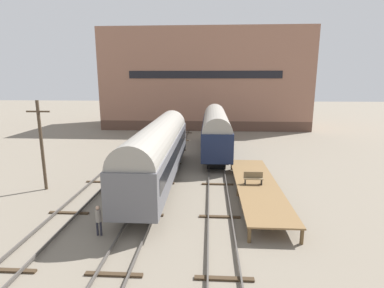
% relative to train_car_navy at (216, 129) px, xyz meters
% --- Properties ---
extents(ground_plane, '(200.00, 200.00, 0.00)m').
position_rel_train_car_navy_xyz_m(ground_plane, '(-4.88, -13.96, -2.92)').
color(ground_plane, slate).
extents(track_left, '(2.60, 60.00, 0.26)m').
position_rel_train_car_navy_xyz_m(track_left, '(-9.76, -13.96, -2.78)').
color(track_left, '#4C4742').
rests_on(track_left, ground).
extents(track_middle, '(2.60, 60.00, 0.26)m').
position_rel_train_car_navy_xyz_m(track_middle, '(-4.88, -13.96, -2.78)').
color(track_middle, '#4C4742').
rests_on(track_middle, ground).
extents(track_right, '(2.60, 60.00, 0.26)m').
position_rel_train_car_navy_xyz_m(track_right, '(0.00, -13.96, -2.78)').
color(track_right, '#4C4742').
rests_on(track_right, ground).
extents(train_car_navy, '(3.00, 16.72, 5.14)m').
position_rel_train_car_navy_xyz_m(train_car_navy, '(0.00, 0.00, 0.00)').
color(train_car_navy, black).
rests_on(train_car_navy, ground).
extents(train_car_grey, '(3.01, 18.60, 5.18)m').
position_rel_train_car_navy_xyz_m(train_car_grey, '(-4.88, -10.67, 0.03)').
color(train_car_grey, black).
rests_on(train_car_grey, ground).
extents(station_platform, '(3.04, 13.44, 0.96)m').
position_rel_train_car_navy_xyz_m(station_platform, '(2.84, -13.25, -2.03)').
color(station_platform, brown).
rests_on(station_platform, ground).
extents(bench, '(1.40, 0.40, 0.91)m').
position_rel_train_car_navy_xyz_m(bench, '(2.55, -13.27, -1.47)').
color(bench, brown).
rests_on(bench, station_platform).
extents(person_worker, '(0.32, 0.32, 1.77)m').
position_rel_train_car_navy_xyz_m(person_worker, '(-6.78, -19.56, -1.85)').
color(person_worker, '#282833').
rests_on(person_worker, ground).
extents(utility_pole, '(1.80, 0.24, 7.01)m').
position_rel_train_car_navy_xyz_m(utility_pole, '(-13.58, -12.77, 0.75)').
color(utility_pole, '#473828').
rests_on(utility_pole, ground).
extents(warehouse_building, '(35.41, 13.94, 16.85)m').
position_rel_train_car_navy_xyz_m(warehouse_building, '(-1.58, 22.08, 5.51)').
color(warehouse_building, brown).
rests_on(warehouse_building, ground).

